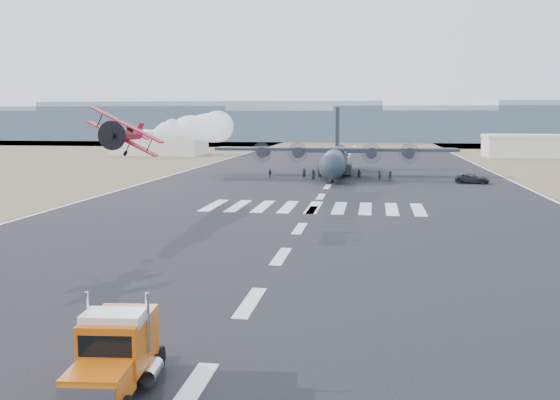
% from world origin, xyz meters
% --- Properties ---
extents(ground, '(500.00, 500.00, 0.00)m').
position_xyz_m(ground, '(0.00, 0.00, 0.00)').
color(ground, black).
rests_on(ground, ground).
extents(scrub_far, '(500.00, 80.00, 0.00)m').
position_xyz_m(scrub_far, '(0.00, 230.00, 0.00)').
color(scrub_far, brown).
rests_on(scrub_far, ground).
extents(runway_markings, '(60.00, 260.00, 0.01)m').
position_xyz_m(runway_markings, '(0.00, 60.00, 0.01)').
color(runway_markings, silver).
rests_on(runway_markings, ground).
extents(ridge_seg_b, '(150.00, 50.00, 15.00)m').
position_xyz_m(ridge_seg_b, '(-130.00, 260.00, 7.50)').
color(ridge_seg_b, '#8195A4').
rests_on(ridge_seg_b, ground).
extents(ridge_seg_c, '(150.00, 50.00, 17.00)m').
position_xyz_m(ridge_seg_c, '(-65.00, 260.00, 8.50)').
color(ridge_seg_c, '#8195A4').
rests_on(ridge_seg_c, ground).
extents(ridge_seg_d, '(150.00, 50.00, 13.00)m').
position_xyz_m(ridge_seg_d, '(0.00, 260.00, 6.50)').
color(ridge_seg_d, '#8195A4').
rests_on(ridge_seg_d, ground).
extents(ridge_seg_e, '(150.00, 50.00, 15.00)m').
position_xyz_m(ridge_seg_e, '(65.00, 260.00, 7.50)').
color(ridge_seg_e, '#8195A4').
rests_on(ridge_seg_e, ground).
extents(hangar_left, '(24.50, 14.50, 6.70)m').
position_xyz_m(hangar_left, '(-52.00, 145.00, 3.41)').
color(hangar_left, beige).
rests_on(hangar_left, ground).
extents(hangar_right, '(20.50, 12.50, 5.90)m').
position_xyz_m(hangar_right, '(46.00, 150.00, 3.01)').
color(hangar_right, beige).
rests_on(hangar_right, ground).
extents(semi_truck, '(2.96, 7.34, 3.25)m').
position_xyz_m(semi_truck, '(-2.75, -0.34, 1.60)').
color(semi_truck, black).
rests_on(semi_truck, ground).
extents(aerobatic_biplane, '(6.19, 6.08, 4.35)m').
position_xyz_m(aerobatic_biplane, '(-14.32, 29.22, 9.07)').
color(aerobatic_biplane, red).
extents(smoke_trail, '(4.30, 31.62, 4.30)m').
position_xyz_m(smoke_trail, '(-14.30, 55.32, 9.29)').
color(smoke_trail, white).
extents(transport_aircraft, '(42.70, 35.19, 12.35)m').
position_xyz_m(transport_aircraft, '(-0.05, 91.23, 3.18)').
color(transport_aircraft, '#1E272E').
rests_on(transport_aircraft, ground).
extents(support_vehicle, '(5.77, 3.54, 1.49)m').
position_xyz_m(support_vehicle, '(22.43, 80.27, 0.75)').
color(support_vehicle, black).
rests_on(support_vehicle, ground).
extents(crew_a, '(0.75, 0.65, 1.85)m').
position_xyz_m(crew_a, '(-4.80, 83.03, 0.92)').
color(crew_a, black).
rests_on(crew_a, ground).
extents(crew_b, '(0.96, 1.08, 1.89)m').
position_xyz_m(crew_b, '(1.57, 86.42, 0.94)').
color(crew_b, black).
rests_on(crew_b, ground).
extents(crew_c, '(1.13, 1.01, 1.62)m').
position_xyz_m(crew_c, '(9.61, 82.53, 0.81)').
color(crew_c, black).
rests_on(crew_c, ground).
extents(crew_d, '(0.97, 0.98, 1.56)m').
position_xyz_m(crew_d, '(-10.97, 84.66, 0.78)').
color(crew_d, black).
rests_on(crew_d, ground).
extents(crew_e, '(0.84, 0.60, 1.58)m').
position_xyz_m(crew_e, '(-3.28, 83.52, 0.79)').
color(crew_e, black).
rests_on(crew_e, ground).
extents(crew_f, '(1.64, 1.39, 1.76)m').
position_xyz_m(crew_f, '(-2.06, 86.92, 0.88)').
color(crew_f, black).
rests_on(crew_f, ground).
extents(crew_g, '(0.74, 0.77, 1.63)m').
position_xyz_m(crew_g, '(7.89, 83.67, 0.81)').
color(crew_g, black).
rests_on(crew_g, ground).
extents(crew_h, '(0.98, 0.82, 1.72)m').
position_xyz_m(crew_h, '(4.46, 83.56, 0.86)').
color(crew_h, black).
rests_on(crew_h, ground).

